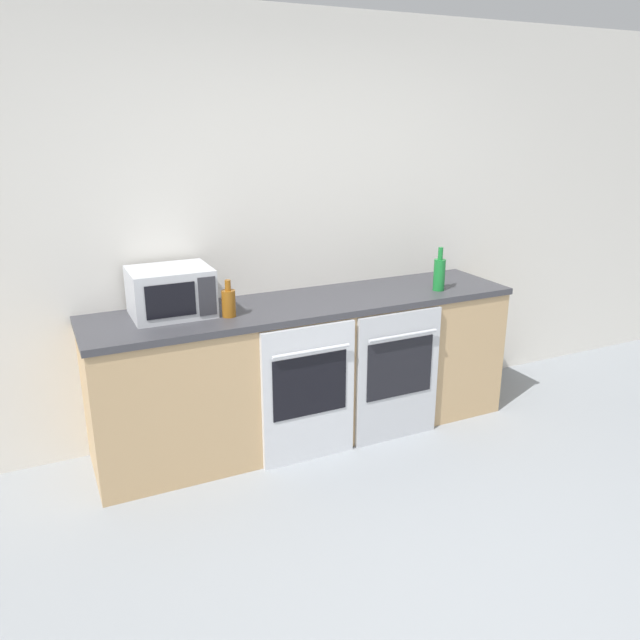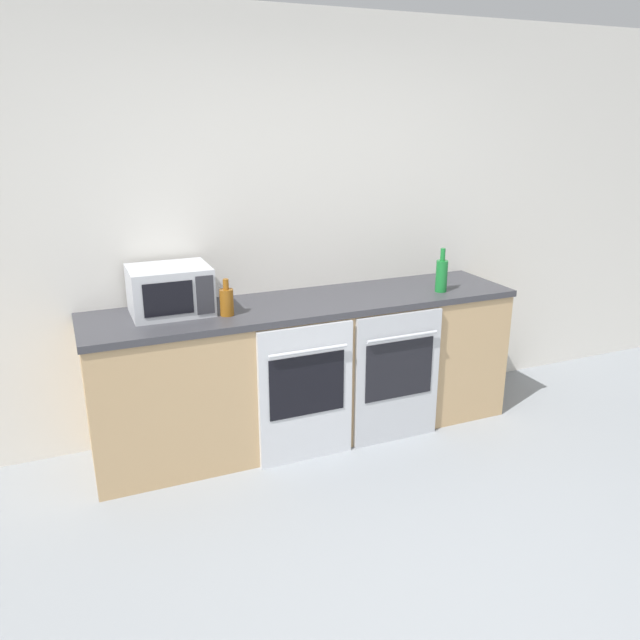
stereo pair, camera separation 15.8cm
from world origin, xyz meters
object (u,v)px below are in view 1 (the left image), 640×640
Objects in this scene: oven_right at (398,376)px; bottle_green at (439,274)px; oven_left at (309,394)px; bottle_amber at (229,302)px; microwave at (171,292)px.

oven_right is 0.73m from bottle_green.
bottle_amber is at bearing 150.05° from oven_left.
microwave is 1.71m from bottle_green.
bottle_green reaches higher than microwave.
oven_left is at bearing -29.95° from bottle_amber.
oven_left is 0.71m from bottle_amber.
bottle_green reaches higher than oven_right.
oven_left is at bearing -169.80° from bottle_green.
microwave is (-0.68, 0.40, 0.60)m from oven_left.
oven_right is at bearing -17.14° from microwave.
bottle_amber is at bearing -31.15° from microwave.
bottle_amber reaches higher than oven_right.
oven_left is 1.89× the size of microwave.
microwave is 2.11× the size of bottle_amber.
microwave is 0.34m from bottle_amber.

